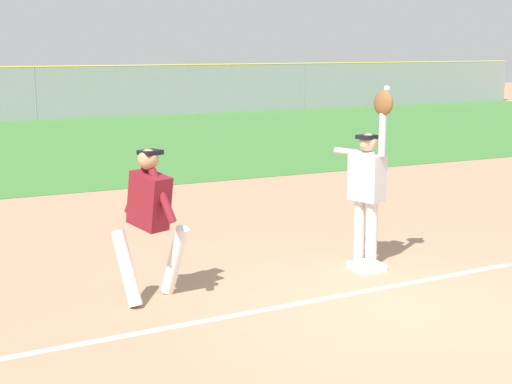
{
  "coord_description": "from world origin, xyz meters",
  "views": [
    {
      "loc": [
        -4.76,
        -6.3,
        2.83
      ],
      "look_at": [
        -0.87,
        1.88,
        1.05
      ],
      "focal_mm": 52.72,
      "sensor_mm": 36.0,
      "label": 1
    }
  ],
  "objects_px": {
    "first_base": "(367,266)",
    "fielder": "(368,180)",
    "baseball": "(387,88)",
    "parked_car_green": "(191,91)",
    "runner": "(150,214)",
    "parked_car_silver": "(62,94)",
    "parked_car_tan": "(308,88)"
  },
  "relations": [
    {
      "from": "runner",
      "to": "parked_car_tan",
      "type": "xyz_separation_m",
      "value": [
        16.69,
        26.12,
        -0.32
      ]
    },
    {
      "from": "fielder",
      "to": "runner",
      "type": "relative_size",
      "value": 1.33
    },
    {
      "from": "parked_car_green",
      "to": "runner",
      "type": "bearing_deg",
      "value": -107.71
    },
    {
      "from": "parked_car_green",
      "to": "first_base",
      "type": "bearing_deg",
      "value": -102.12
    },
    {
      "from": "runner",
      "to": "baseball",
      "type": "xyz_separation_m",
      "value": [
        3.07,
        -0.05,
        1.3
      ]
    },
    {
      "from": "fielder",
      "to": "parked_car_green",
      "type": "relative_size",
      "value": 0.5
    },
    {
      "from": "runner",
      "to": "baseball",
      "type": "bearing_deg",
      "value": -22.96
    },
    {
      "from": "baseball",
      "to": "parked_car_green",
      "type": "relative_size",
      "value": 0.02
    },
    {
      "from": "parked_car_tan",
      "to": "parked_car_green",
      "type": "bearing_deg",
      "value": 177.23
    },
    {
      "from": "first_base",
      "to": "runner",
      "type": "relative_size",
      "value": 0.22
    },
    {
      "from": "fielder",
      "to": "baseball",
      "type": "height_order",
      "value": "baseball"
    },
    {
      "from": "fielder",
      "to": "baseball",
      "type": "bearing_deg",
      "value": 95.38
    },
    {
      "from": "parked_car_green",
      "to": "parked_car_tan",
      "type": "distance_m",
      "value": 6.35
    },
    {
      "from": "fielder",
      "to": "parked_car_tan",
      "type": "distance_m",
      "value": 29.36
    },
    {
      "from": "fielder",
      "to": "baseball",
      "type": "distance_m",
      "value": 1.2
    },
    {
      "from": "baseball",
      "to": "parked_car_green",
      "type": "xyz_separation_m",
      "value": [
        7.28,
        26.36,
        -1.63
      ]
    },
    {
      "from": "first_base",
      "to": "fielder",
      "type": "relative_size",
      "value": 0.17
    },
    {
      "from": "first_base",
      "to": "parked_car_silver",
      "type": "distance_m",
      "value": 26.21
    },
    {
      "from": "fielder",
      "to": "parked_car_silver",
      "type": "xyz_separation_m",
      "value": [
        1.23,
        25.97,
        -0.45
      ]
    },
    {
      "from": "first_base",
      "to": "fielder",
      "type": "xyz_separation_m",
      "value": [
        0.12,
        0.19,
        1.08
      ]
    },
    {
      "from": "fielder",
      "to": "parked_car_tan",
      "type": "xyz_separation_m",
      "value": [
        13.72,
        25.95,
        -0.45
      ]
    },
    {
      "from": "first_base",
      "to": "parked_car_silver",
      "type": "bearing_deg",
      "value": 87.05
    },
    {
      "from": "fielder",
      "to": "parked_car_tan",
      "type": "relative_size",
      "value": 0.51
    },
    {
      "from": "parked_car_silver",
      "to": "parked_car_green",
      "type": "xyz_separation_m",
      "value": [
        6.15,
        0.18,
        0.0
      ]
    },
    {
      "from": "baseball",
      "to": "parked_car_tan",
      "type": "distance_m",
      "value": 29.54
    },
    {
      "from": "first_base",
      "to": "parked_car_tan",
      "type": "height_order",
      "value": "parked_car_tan"
    },
    {
      "from": "baseball",
      "to": "parked_car_tan",
      "type": "xyz_separation_m",
      "value": [
        13.63,
        26.16,
        -1.63
      ]
    },
    {
      "from": "runner",
      "to": "parked_car_silver",
      "type": "distance_m",
      "value": 26.47
    },
    {
      "from": "fielder",
      "to": "parked_car_green",
      "type": "bearing_deg",
      "value": -124.17
    },
    {
      "from": "first_base",
      "to": "runner",
      "type": "distance_m",
      "value": 3.01
    },
    {
      "from": "parked_car_green",
      "to": "parked_car_tan",
      "type": "bearing_deg",
      "value": 1.99
    },
    {
      "from": "fielder",
      "to": "runner",
      "type": "distance_m",
      "value": 2.98
    }
  ]
}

